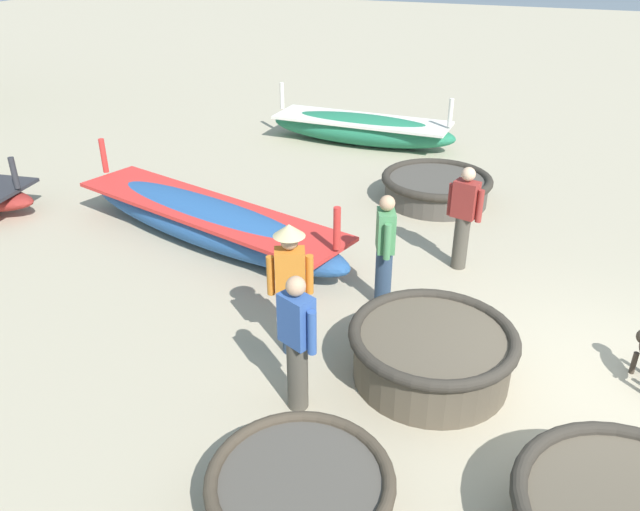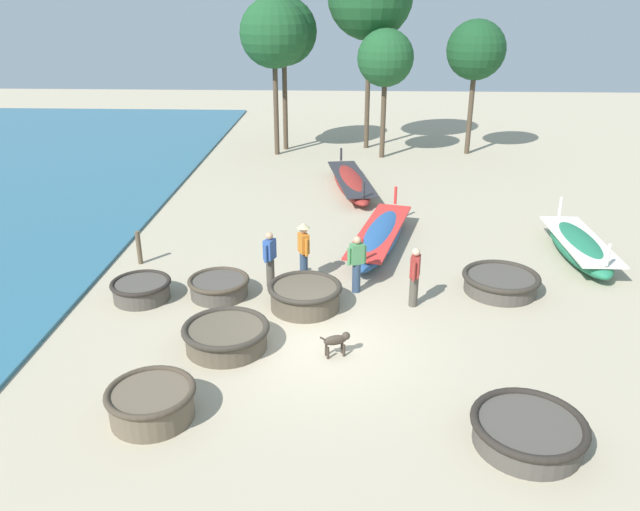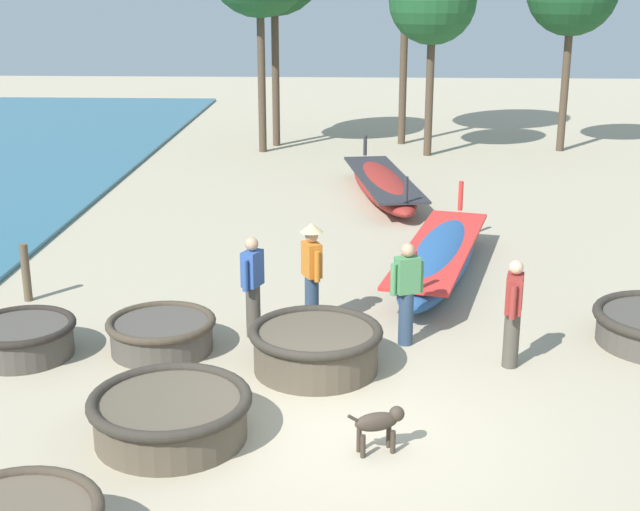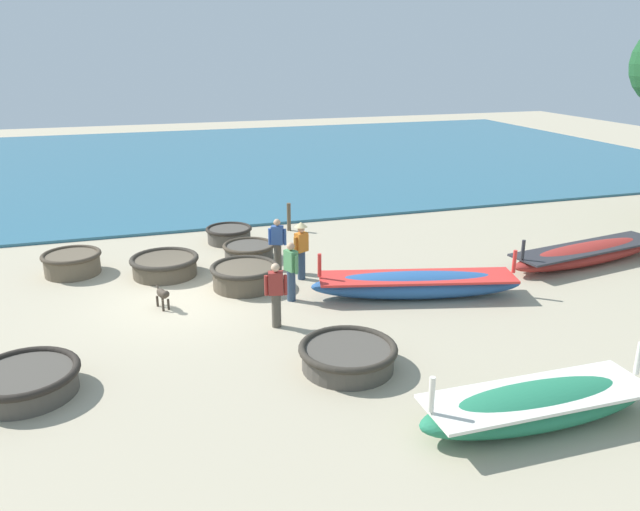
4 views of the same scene
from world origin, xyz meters
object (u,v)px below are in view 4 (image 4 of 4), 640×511
coracle_far_left (25,380)px  fisherman_by_coracle (291,270)px  fisherman_with_hat (276,293)px  coracle_far_right (72,262)px  coracle_tilted (245,275)px  dog (163,295)px  long_boat_red_hull (417,284)px  long_boat_green_hull (587,253)px  coracle_front_left (348,355)px  long_boat_blue_hull (537,405)px  coracle_front_right (165,265)px  mooring_post_inland (289,217)px  coracle_beside_post (229,234)px  coracle_nearest (249,251)px  fisherman_standing_right (277,244)px  fisherman_hauling (301,247)px

coracle_far_left → fisherman_by_coracle: fisherman_by_coracle is taller
fisherman_with_hat → coracle_far_right: bearing=-137.8°
coracle_tilted → dog: (0.84, -2.23, 0.03)m
long_boat_red_hull → long_boat_green_hull: 6.17m
coracle_front_left → long_boat_blue_hull: 3.75m
long_boat_red_hull → long_boat_blue_hull: bearing=-5.5°
coracle_front_right → dog: (2.46, -0.22, 0.06)m
coracle_front_left → dog: 5.43m
fisherman_by_coracle → mooring_post_inland: size_ratio=1.57×
long_boat_blue_hull → coracle_beside_post: bearing=-164.9°
long_boat_blue_hull → coracle_far_left: bearing=-113.4°
coracle_beside_post → long_boat_green_hull: 11.34m
long_boat_green_hull → fisherman_by_coracle: 9.30m
fisherman_by_coracle → fisherman_with_hat: 1.61m
coracle_front_right → long_boat_blue_hull: bearing=30.3°
coracle_beside_post → fisherman_with_hat: bearing=-0.5°
coracle_far_right → long_boat_red_hull: (4.59, 8.70, 0.01)m
coracle_nearest → coracle_far_left: bearing=-40.5°
coracle_far_left → long_boat_red_hull: bearing=103.4°
long_boat_green_hull → coracle_front_right: bearing=-102.8°
coracle_far_right → fisherman_by_coracle: 6.73m
coracle_far_right → coracle_front_left: (7.64, 5.68, -0.06)m
coracle_front_left → coracle_tilted: bearing=-167.4°
coracle_far_right → coracle_far_left: bearing=-3.8°
coracle_tilted → fisherman_with_hat: fisherman_with_hat is taller
long_boat_green_hull → fisherman_standing_right: size_ratio=3.75×
coracle_far_right → long_boat_blue_hull: 13.27m
coracle_tilted → coracle_beside_post: (-4.25, 0.29, -0.06)m
coracle_tilted → coracle_front_left: size_ratio=0.92×
coracle_front_left → coracle_far_right: bearing=-143.4°
coracle_far_right → long_boat_green_hull: long_boat_green_hull is taller
long_boat_green_hull → dog: size_ratio=8.91×
long_boat_blue_hull → long_boat_green_hull: bearing=135.5°
coracle_front_right → coracle_beside_post: size_ratio=1.26×
coracle_far_left → long_boat_red_hull: (-2.18, 9.14, 0.07)m
coracle_tilted → coracle_front_left: (5.10, 1.14, -0.06)m
coracle_nearest → fisherman_standing_right: fisherman_standing_right is taller
fisherman_with_hat → mooring_post_inland: bearing=163.2°
coracle_front_right → fisherman_with_hat: fisherman_with_hat is taller
long_boat_green_hull → dog: long_boat_green_hull is taller
coracle_front_right → coracle_nearest: bearing=104.5°
coracle_nearest → long_boat_blue_hull: size_ratio=0.36×
fisherman_hauling → coracle_nearest: bearing=-153.3°
fisherman_by_coracle → mooring_post_inland: bearing=165.8°
coracle_front_right → coracle_far_right: coracle_far_right is taller
coracle_front_left → fisherman_hauling: bearing=174.5°
coracle_far_left → fisherman_standing_right: fisherman_standing_right is taller
mooring_post_inland → fisherman_by_coracle: bearing=-14.2°
long_boat_green_hull → fisherman_with_hat: (1.56, -10.03, 0.51)m
coracle_front_right → coracle_front_left: 7.43m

